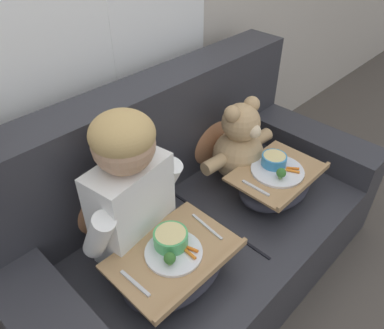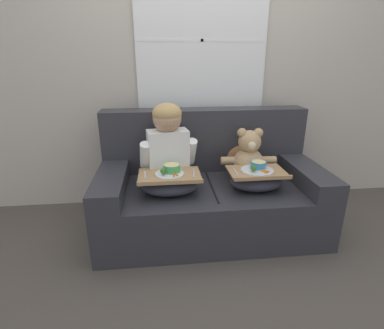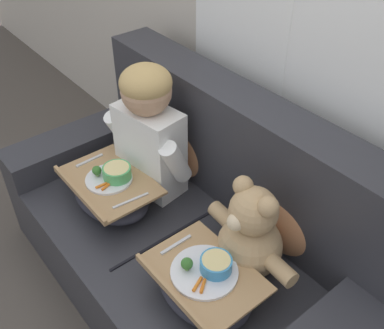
{
  "view_description": "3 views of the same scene",
  "coord_description": "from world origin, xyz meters",
  "px_view_note": "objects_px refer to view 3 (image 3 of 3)",
  "views": [
    {
      "loc": [
        -0.92,
        -0.81,
        1.65
      ],
      "look_at": [
        0.06,
        0.14,
        0.6
      ],
      "focal_mm": 35.0,
      "sensor_mm": 36.0,
      "label": 1
    },
    {
      "loc": [
        -0.4,
        -2.2,
        1.39
      ],
      "look_at": [
        -0.14,
        0.08,
        0.55
      ],
      "focal_mm": 28.0,
      "sensor_mm": 36.0,
      "label": 2
    },
    {
      "loc": [
        1.11,
        -0.83,
        1.87
      ],
      "look_at": [
        -0.01,
        0.08,
        0.73
      ],
      "focal_mm": 42.0,
      "sensor_mm": 36.0,
      "label": 3
    }
  ],
  "objects_px": {
    "couch": "(194,234)",
    "throw_pillow_behind_child": "(183,141)",
    "lap_tray_teddy": "(204,284)",
    "teddy_bear": "(249,237)",
    "child_figure": "(148,125)",
    "lap_tray_child": "(111,191)",
    "throw_pillow_behind_teddy": "(285,215)"
  },
  "relations": [
    {
      "from": "throw_pillow_behind_child",
      "to": "lap_tray_teddy",
      "type": "relative_size",
      "value": 0.9
    },
    {
      "from": "throw_pillow_behind_child",
      "to": "lap_tray_teddy",
      "type": "bearing_deg",
      "value": -32.56
    },
    {
      "from": "child_figure",
      "to": "lap_tray_child",
      "type": "height_order",
      "value": "child_figure"
    },
    {
      "from": "teddy_bear",
      "to": "lap_tray_child",
      "type": "height_order",
      "value": "teddy_bear"
    },
    {
      "from": "couch",
      "to": "throw_pillow_behind_child",
      "type": "distance_m",
      "value": 0.47
    },
    {
      "from": "throw_pillow_behind_child",
      "to": "child_figure",
      "type": "height_order",
      "value": "child_figure"
    },
    {
      "from": "throw_pillow_behind_teddy",
      "to": "teddy_bear",
      "type": "xyz_separation_m",
      "value": [
        -0.0,
        -0.2,
        0.0
      ]
    },
    {
      "from": "throw_pillow_behind_teddy",
      "to": "child_figure",
      "type": "distance_m",
      "value": 0.72
    },
    {
      "from": "throw_pillow_behind_child",
      "to": "lap_tray_child",
      "type": "bearing_deg",
      "value": -89.9
    },
    {
      "from": "throw_pillow_behind_child",
      "to": "lap_tray_child",
      "type": "distance_m",
      "value": 0.44
    },
    {
      "from": "throw_pillow_behind_child",
      "to": "lap_tray_teddy",
      "type": "distance_m",
      "value": 0.8
    },
    {
      "from": "lap_tray_child",
      "to": "teddy_bear",
      "type": "bearing_deg",
      "value": 18.64
    },
    {
      "from": "lap_tray_child",
      "to": "child_figure",
      "type": "bearing_deg",
      "value": 90.14
    },
    {
      "from": "couch",
      "to": "lap_tray_teddy",
      "type": "bearing_deg",
      "value": -33.84
    },
    {
      "from": "teddy_bear",
      "to": "lap_tray_child",
      "type": "relative_size",
      "value": 1.0
    },
    {
      "from": "child_figure",
      "to": "teddy_bear",
      "type": "distance_m",
      "value": 0.69
    },
    {
      "from": "couch",
      "to": "throw_pillow_behind_child",
      "type": "height_order",
      "value": "couch"
    },
    {
      "from": "lap_tray_child",
      "to": "lap_tray_teddy",
      "type": "relative_size",
      "value": 1.07
    },
    {
      "from": "throw_pillow_behind_teddy",
      "to": "child_figure",
      "type": "xyz_separation_m",
      "value": [
        -0.67,
        -0.2,
        0.17
      ]
    },
    {
      "from": "throw_pillow_behind_teddy",
      "to": "couch",
      "type": "bearing_deg",
      "value": -148.76
    },
    {
      "from": "couch",
      "to": "teddy_bear",
      "type": "relative_size",
      "value": 3.83
    },
    {
      "from": "couch",
      "to": "child_figure",
      "type": "xyz_separation_m",
      "value": [
        -0.33,
        0.01,
        0.43
      ]
    },
    {
      "from": "throw_pillow_behind_child",
      "to": "lap_tray_child",
      "type": "xyz_separation_m",
      "value": [
        0.0,
        -0.43,
        -0.09
      ]
    },
    {
      "from": "teddy_bear",
      "to": "lap_tray_teddy",
      "type": "bearing_deg",
      "value": -89.76
    },
    {
      "from": "lap_tray_teddy",
      "to": "lap_tray_child",
      "type": "bearing_deg",
      "value": 179.98
    },
    {
      "from": "child_figure",
      "to": "lap_tray_child",
      "type": "relative_size",
      "value": 1.39
    },
    {
      "from": "throw_pillow_behind_child",
      "to": "lap_tray_child",
      "type": "height_order",
      "value": "throw_pillow_behind_child"
    },
    {
      "from": "throw_pillow_behind_child",
      "to": "teddy_bear",
      "type": "bearing_deg",
      "value": -16.81
    },
    {
      "from": "child_figure",
      "to": "throw_pillow_behind_child",
      "type": "bearing_deg",
      "value": 90.05
    },
    {
      "from": "lap_tray_teddy",
      "to": "teddy_bear",
      "type": "bearing_deg",
      "value": 90.24
    },
    {
      "from": "throw_pillow_behind_teddy",
      "to": "teddy_bear",
      "type": "relative_size",
      "value": 0.79
    },
    {
      "from": "throw_pillow_behind_child",
      "to": "lap_tray_teddy",
      "type": "height_order",
      "value": "throw_pillow_behind_child"
    }
  ]
}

